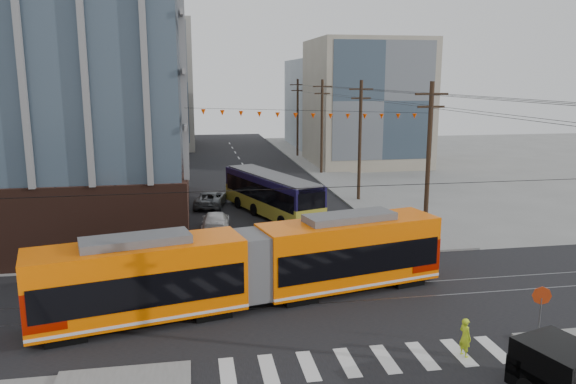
# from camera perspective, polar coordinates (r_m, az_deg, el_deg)

# --- Properties ---
(ground) EXTENTS (160.00, 160.00, 0.00)m
(ground) POSITION_cam_1_polar(r_m,az_deg,el_deg) (26.45, 5.93, -13.66)
(ground) COLOR slate
(bg_bldg_nw_near) EXTENTS (18.00, 16.00, 18.00)m
(bg_bldg_nw_near) POSITION_cam_1_polar(r_m,az_deg,el_deg) (75.71, -17.98, 9.33)
(bg_bldg_nw_near) COLOR #8C99A5
(bg_bldg_nw_near) RESTS_ON ground
(bg_bldg_ne_near) EXTENTS (14.00, 14.00, 16.00)m
(bg_bldg_ne_near) POSITION_cam_1_polar(r_m,az_deg,el_deg) (74.59, 7.91, 8.99)
(bg_bldg_ne_near) COLOR gray
(bg_bldg_ne_near) RESTS_ON ground
(bg_bldg_nw_far) EXTENTS (16.00, 18.00, 20.00)m
(bg_bldg_nw_far) POSITION_cam_1_polar(r_m,az_deg,el_deg) (95.26, -14.57, 10.48)
(bg_bldg_nw_far) COLOR gray
(bg_bldg_nw_far) RESTS_ON ground
(bg_bldg_ne_far) EXTENTS (16.00, 16.00, 14.00)m
(bg_bldg_ne_far) POSITION_cam_1_polar(r_m,az_deg,el_deg) (94.36, 5.33, 8.96)
(bg_bldg_ne_far) COLOR #8C99A5
(bg_bldg_ne_far) RESTS_ON ground
(utility_pole_far) EXTENTS (0.30, 0.30, 11.00)m
(utility_pole_far) POSITION_cam_1_polar(r_m,az_deg,el_deg) (80.63, 0.98, 7.50)
(utility_pole_far) COLOR black
(utility_pole_far) RESTS_ON ground
(streetcar) EXTENTS (20.96, 7.54, 4.01)m
(streetcar) POSITION_cam_1_polar(r_m,az_deg,el_deg) (28.26, -3.74, -7.53)
(streetcar) COLOR #FF6300
(streetcar) RESTS_ON ground
(city_bus) EXTENTS (6.79, 12.64, 3.53)m
(city_bus) POSITION_cam_1_polar(r_m,az_deg,el_deg) (46.24, -1.70, -0.25)
(city_bus) COLOR #150F39
(city_bus) RESTS_ON ground
(parked_car_silver) EXTENTS (2.65, 4.25, 1.32)m
(parked_car_silver) POSITION_cam_1_polar(r_m,az_deg,el_deg) (36.13, -8.13, -5.57)
(parked_car_silver) COLOR silver
(parked_car_silver) RESTS_ON ground
(parked_car_white) EXTENTS (2.39, 5.04, 1.42)m
(parked_car_white) POSITION_cam_1_polar(r_m,az_deg,el_deg) (42.25, -7.37, -2.96)
(parked_car_white) COLOR silver
(parked_car_white) RESTS_ON ground
(parked_car_grey) EXTENTS (3.32, 5.52, 1.43)m
(parked_car_grey) POSITION_cam_1_polar(r_m,az_deg,el_deg) (50.05, -7.84, -0.67)
(parked_car_grey) COLOR slate
(parked_car_grey) RESTS_ON ground
(pedestrian) EXTENTS (0.53, 0.68, 1.65)m
(pedestrian) POSITION_cam_1_polar(r_m,az_deg,el_deg) (24.75, 17.54, -13.89)
(pedestrian) COLOR #BFDE20
(pedestrian) RESTS_ON ground
(stop_sign) EXTENTS (0.99, 0.99, 2.61)m
(stop_sign) POSITION_cam_1_polar(r_m,az_deg,el_deg) (26.19, 24.18, -11.81)
(stop_sign) COLOR #BA320E
(stop_sign) RESTS_ON ground
(jersey_barrier) EXTENTS (1.92, 4.53, 0.88)m
(jersey_barrier) POSITION_cam_1_polar(r_m,az_deg,el_deg) (41.60, 11.62, -3.71)
(jersey_barrier) COLOR slate
(jersey_barrier) RESTS_ON ground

